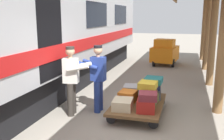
{
  "coord_description": "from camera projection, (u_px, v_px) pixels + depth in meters",
  "views": [
    {
      "loc": [
        -1.0,
        5.37,
        2.44
      ],
      "look_at": [
        0.69,
        -0.43,
        1.15
      ],
      "focal_mm": 41.52,
      "sensor_mm": 36.0,
      "label": 1
    }
  ],
  "objects": [
    {
      "name": "suitcase_red_plastic",
      "position": [
        146.0,
        105.0,
        5.87
      ],
      "size": [
        0.45,
        0.49,
        0.28
      ],
      "primitive_type": "cube",
      "rotation": [
        0.0,
        0.0,
        0.1
      ],
      "color": "#AD231E",
      "rests_on": "luggage_cart"
    },
    {
      "name": "suitcase_slate_roller",
      "position": [
        152.0,
        93.0,
        6.88
      ],
      "size": [
        0.5,
        0.63,
        0.26
      ],
      "primitive_type": "cube",
      "rotation": [
        0.0,
        0.0,
        0.12
      ],
      "color": "#4C515B",
      "rests_on": "luggage_cart"
    },
    {
      "name": "suitcase_navy_fabric",
      "position": [
        152.0,
        85.0,
        6.8
      ],
      "size": [
        0.46,
        0.54,
        0.14
      ],
      "primitive_type": "cube",
      "rotation": [
        0.0,
        0.0,
        0.18
      ],
      "color": "navy",
      "rests_on": "suitcase_slate_roller"
    },
    {
      "name": "suitcase_gray_aluminum",
      "position": [
        132.0,
        91.0,
        7.02
      ],
      "size": [
        0.49,
        0.51,
        0.28
      ],
      "primitive_type": "cube",
      "rotation": [
        0.0,
        0.0,
        0.09
      ],
      "color": "#9EA0A5",
      "rests_on": "luggage_cart"
    },
    {
      "name": "suitcase_olive_duffel",
      "position": [
        149.0,
        100.0,
        6.38
      ],
      "size": [
        0.42,
        0.6,
        0.21
      ],
      "primitive_type": "cube",
      "rotation": [
        0.0,
        0.0,
        -0.11
      ],
      "color": "brown",
      "rests_on": "luggage_cart"
    },
    {
      "name": "luggage_cart",
      "position": [
        138.0,
        104.0,
        6.48
      ],
      "size": [
        1.21,
        1.95,
        0.29
      ],
      "color": "brown",
      "rests_on": "ground_plane"
    },
    {
      "name": "suitcase_brown_leather",
      "position": [
        149.0,
        92.0,
        6.37
      ],
      "size": [
        0.47,
        0.49,
        0.18
      ],
      "primitive_type": "cube",
      "rotation": [
        0.0,
        0.0,
        0.19
      ],
      "color": "brown",
      "rests_on": "suitcase_olive_duffel"
    },
    {
      "name": "suitcase_teal_softside",
      "position": [
        153.0,
        80.0,
        6.73
      ],
      "size": [
        0.46,
        0.48,
        0.15
      ],
      "primitive_type": "cube",
      "rotation": [
        0.0,
        0.0,
        -0.05
      ],
      "color": "#1E666B",
      "rests_on": "suitcase_navy_fabric"
    },
    {
      "name": "suitcase_burgundy_valise",
      "position": [
        148.0,
        96.0,
        5.81
      ],
      "size": [
        0.46,
        0.46,
        0.16
      ],
      "primitive_type": "cube",
      "rotation": [
        0.0,
        0.0,
        0.13
      ],
      "color": "maroon",
      "rests_on": "suitcase_red_plastic"
    },
    {
      "name": "ground_plane",
      "position": [
        136.0,
        126.0,
        5.82
      ],
      "size": [
        60.0,
        60.0,
        0.0
      ],
      "primitive_type": "plane",
      "color": "gray"
    },
    {
      "name": "baggage_tug",
      "position": [
        165.0,
        52.0,
        12.79
      ],
      "size": [
        1.34,
        1.84,
        1.3
      ],
      "color": "orange",
      "rests_on": "ground_plane"
    },
    {
      "name": "suitcase_cream_canvas",
      "position": [
        123.0,
        104.0,
        6.02
      ],
      "size": [
        0.48,
        0.56,
        0.23
      ],
      "primitive_type": "cube",
      "rotation": [
        0.0,
        0.0,
        0.08
      ],
      "color": "beige",
      "rests_on": "luggage_cart"
    },
    {
      "name": "porter_in_overalls",
      "position": [
        98.0,
        76.0,
        6.52
      ],
      "size": [
        0.67,
        0.43,
        1.7
      ],
      "color": "navy",
      "rests_on": "ground_plane"
    },
    {
      "name": "suitcase_orange_carryall",
      "position": [
        128.0,
        96.0,
        6.52
      ],
      "size": [
        0.44,
        0.48,
        0.28
      ],
      "primitive_type": "cube",
      "rotation": [
        0.0,
        0.0,
        -0.09
      ],
      "color": "#CC6B23",
      "rests_on": "luggage_cart"
    },
    {
      "name": "suitcase_yellow_case",
      "position": [
        148.0,
        85.0,
        6.36
      ],
      "size": [
        0.45,
        0.55,
        0.16
      ],
      "primitive_type": "cube",
      "rotation": [
        0.0,
        0.0,
        -0.06
      ],
      "color": "gold",
      "rests_on": "suitcase_brown_leather"
    },
    {
      "name": "porter_by_door",
      "position": [
        72.0,
        78.0,
        6.29
      ],
      "size": [
        0.7,
        0.49,
        1.7
      ],
      "color": "#332D28",
      "rests_on": "ground_plane"
    }
  ]
}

